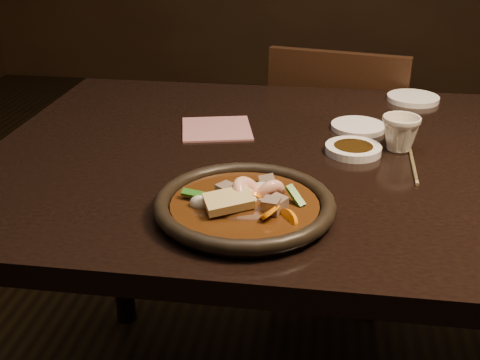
# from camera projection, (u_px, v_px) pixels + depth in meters

# --- Properties ---
(table) EXTENTS (1.60, 0.90, 0.75)m
(table) POSITION_uv_depth(u_px,v_px,m) (393.00, 194.00, 1.18)
(table) COLOR black
(table) RESTS_ON floor
(chair) EXTENTS (0.46, 0.46, 0.84)m
(chair) POSITION_uv_depth(u_px,v_px,m) (337.00, 168.00, 1.83)
(chair) COLOR black
(chair) RESTS_ON floor
(plate) EXTENTS (0.29, 0.29, 0.03)m
(plate) POSITION_uv_depth(u_px,v_px,m) (245.00, 206.00, 0.94)
(plate) COLOR black
(plate) RESTS_ON table
(stirfry) EXTENTS (0.20, 0.16, 0.07)m
(stirfry) POSITION_uv_depth(u_px,v_px,m) (247.00, 202.00, 0.94)
(stirfry) COLOR #3B1E0A
(stirfry) RESTS_ON plate
(soy_dish) EXTENTS (0.11, 0.11, 0.02)m
(soy_dish) POSITION_uv_depth(u_px,v_px,m) (353.00, 149.00, 1.17)
(soy_dish) COLOR white
(soy_dish) RESTS_ON table
(saucer_left) EXTENTS (0.12, 0.12, 0.01)m
(saucer_left) POSITION_uv_depth(u_px,v_px,m) (358.00, 127.00, 1.29)
(saucer_left) COLOR white
(saucer_left) RESTS_ON table
(saucer_right) EXTENTS (0.13, 0.13, 0.01)m
(saucer_right) POSITION_uv_depth(u_px,v_px,m) (413.00, 98.00, 1.47)
(saucer_right) COLOR white
(saucer_right) RESTS_ON table
(tea_cup) EXTENTS (0.09, 0.09, 0.07)m
(tea_cup) POSITION_uv_depth(u_px,v_px,m) (400.00, 132.00, 1.17)
(tea_cup) COLOR beige
(tea_cup) RESTS_ON table
(chopsticks) EXTENTS (0.01, 0.23, 0.01)m
(chopsticks) POSITION_uv_depth(u_px,v_px,m) (412.00, 159.00, 1.14)
(chopsticks) COLOR #9E8E5A
(chopsticks) RESTS_ON table
(napkin) EXTENTS (0.18, 0.18, 0.00)m
(napkin) POSITION_uv_depth(u_px,v_px,m) (217.00, 129.00, 1.29)
(napkin) COLOR #A9686C
(napkin) RESTS_ON table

